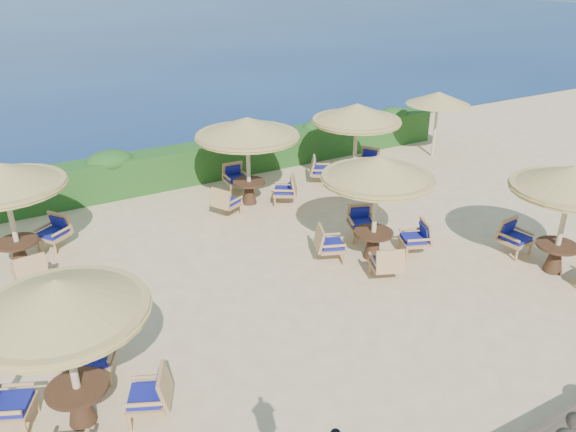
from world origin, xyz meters
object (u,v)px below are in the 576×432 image
Objects in this scene: cafe_set_5 at (356,127)px; cafe_set_1 at (377,190)px; cafe_set_0 at (65,331)px; cafe_set_4 at (248,141)px; extra_parasol at (438,98)px; cafe_set_2 at (569,194)px; cafe_set_3 at (6,194)px.

cafe_set_1 is at bearing -120.37° from cafe_set_5.
cafe_set_0 and cafe_set_4 have the same top height.
extra_parasol is at bearing 4.24° from cafe_set_4.
cafe_set_1 and cafe_set_2 have the same top height.
cafe_set_0 is 0.99× the size of cafe_set_2.
cafe_set_3 is at bearing -174.60° from extra_parasol.
cafe_set_3 is 0.99× the size of cafe_set_5.
extra_parasol is 8.45m from cafe_set_1.
cafe_set_2 is (10.66, -0.61, 0.22)m from cafe_set_0.
cafe_set_1 is 1.01× the size of cafe_set_5.
cafe_set_3 is (-7.62, 3.76, 0.11)m from cafe_set_1.
cafe_set_3 and cafe_set_5 have the same top height.
cafe_set_1 is at bearing -26.28° from cafe_set_3.
cafe_set_5 is (-4.20, -0.81, -0.25)m from extra_parasol.
cafe_set_4 is at bearing 176.44° from cafe_set_5.
cafe_set_2 is at bearing -38.80° from cafe_set_1.
cafe_set_0 and cafe_set_1 have the same top height.
cafe_set_4 is at bearing 104.41° from cafe_set_1.
cafe_set_4 is at bearing 121.89° from cafe_set_2.
extra_parasol is 0.84× the size of cafe_set_2.
cafe_set_2 is 0.94× the size of cafe_set_4.
cafe_set_0 and cafe_set_5 have the same top height.
cafe_set_0 is 1.00× the size of cafe_set_5.
cafe_set_1 is at bearing 141.20° from cafe_set_2.
cafe_set_1 and cafe_set_4 have the same top height.
cafe_set_3 and cafe_set_4 have the same top height.
extra_parasol is at bearing 5.40° from cafe_set_3.
cafe_set_0 and cafe_set_3 have the same top height.
cafe_set_2 is (-3.41, -7.78, -0.19)m from extra_parasol.
cafe_set_2 is at bearing -58.11° from cafe_set_4.
cafe_set_5 is at bearing 3.05° from cafe_set_3.
cafe_set_3 is at bearing -173.21° from cafe_set_4.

